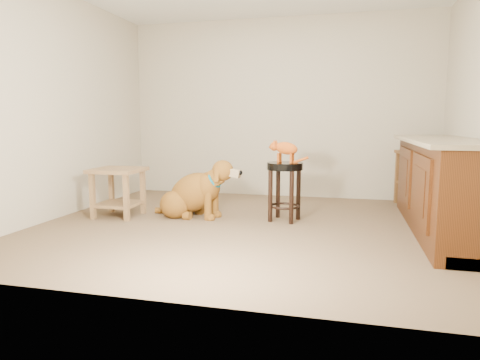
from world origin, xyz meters
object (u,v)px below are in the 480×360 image
(wood_stool, at_px, (413,177))
(side_table, at_px, (118,185))
(tabby_kitten, at_px, (284,149))
(golden_retriever, at_px, (194,194))
(padded_stool, at_px, (285,180))

(wood_stool, height_order, side_table, wood_stool)
(tabby_kitten, bearing_deg, side_table, -161.30)
(side_table, height_order, golden_retriever, golden_retriever)
(wood_stool, distance_m, golden_retriever, 2.93)
(wood_stool, bearing_deg, padded_stool, -138.99)
(tabby_kitten, bearing_deg, padded_stool, -5.72)
(padded_stool, distance_m, golden_retriever, 1.07)
(wood_stool, relative_size, tabby_kitten, 1.62)
(padded_stool, height_order, golden_retriever, golden_retriever)
(golden_retriever, relative_size, tabby_kitten, 2.53)
(wood_stool, relative_size, side_table, 1.28)
(golden_retriever, bearing_deg, wood_stool, 36.11)
(wood_stool, xyz_separation_m, tabby_kitten, (-1.54, -1.33, 0.43))
(padded_stool, bearing_deg, wood_stool, 41.01)
(padded_stool, xyz_separation_m, wood_stool, (1.53, 1.33, -0.09))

